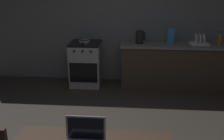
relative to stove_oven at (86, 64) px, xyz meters
The scene contains 8 objects.
back_wall 1.34m from the stove_oven, 21.54° to the left, with size 6.40×0.10×2.75m, color #5B5F60.
kitchen_counter 1.78m from the stove_oven, ahead, with size 2.16×0.64×0.89m.
stove_oven is the anchor object (origin of this frame).
electric_kettle 1.21m from the stove_oven, ahead, with size 0.18×0.16×0.25m.
bottle 2.62m from the stove_oven, ahead, with size 0.07×0.07×0.26m.
frying_pan 0.47m from the stove_oven, 119.52° to the right, with size 0.22×0.39×0.05m.
cereal_box 1.76m from the stove_oven, ahead, with size 0.13×0.05×0.30m.
dish_rack 2.25m from the stove_oven, ahead, with size 0.34×0.26×0.21m.
Camera 1 is at (0.29, -2.34, 1.93)m, focal length 38.69 mm.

